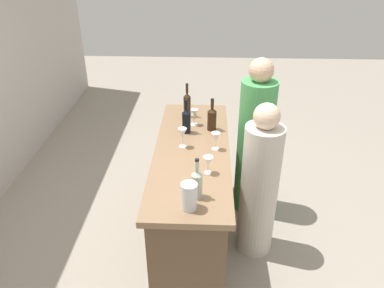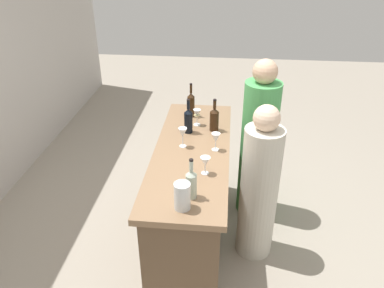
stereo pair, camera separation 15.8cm
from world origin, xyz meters
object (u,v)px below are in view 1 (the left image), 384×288
Objects in this scene: wine_glass_near_left at (216,138)px; person_left_guest at (259,187)px; wine_bottle_center_amber_brown at (212,118)px; wine_bottle_second_right_amber_brown at (187,104)px; person_center_guest at (254,144)px; wine_glass_near_center at (208,161)px; wine_bottle_second_left_near_black at (186,120)px; wine_bottle_leftmost_clear_pale at (197,183)px; wine_glass_near_right at (194,114)px; water_pitcher at (189,196)px; wine_glass_far_left at (182,134)px.

person_left_guest is (-0.09, -0.38, -0.43)m from wine_glass_near_left.
wine_bottle_second_right_amber_brown is at bearing 40.21° from wine_bottle_center_amber_brown.
wine_bottle_center_amber_brown is 0.58m from person_center_guest.
wine_glass_near_left is 0.11× the size of person_left_guest.
person_left_guest is at bearing -137.98° from wine_bottle_second_right_amber_brown.
wine_bottle_center_amber_brown is 2.15× the size of wine_glass_near_center.
wine_bottle_second_left_near_black is 2.08× the size of wine_glass_near_left.
wine_glass_near_center is 0.09× the size of person_center_guest.
wine_glass_near_right is at bearing 3.30° from wine_bottle_leftmost_clear_pale.
wine_glass_near_center is 0.44m from water_pitcher.
wine_bottle_second_left_near_black is 0.68m from wine_glass_near_center.
wine_bottle_second_right_amber_brown is at bearing 22.90° from wine_glass_near_left.
wine_glass_far_left is at bearing 39.88° from person_center_guest.
wine_bottle_second_right_amber_brown is at bearing -34.92° from person_left_guest.
wine_glass_near_center is 0.90× the size of wine_glass_near_right.
wine_glass_near_left is at bearing -156.21° from wine_glass_near_right.
wine_bottle_leftmost_clear_pale is at bearing 60.95° from person_left_guest.
wine_glass_near_center is at bearing 44.72° from person_left_guest.
wine_bottle_second_left_near_black is 0.87m from person_left_guest.
wine_glass_near_left is at bearing 56.45° from person_center_guest.
person_center_guest is at bearing -54.06° from wine_glass_far_left.
person_left_guest is at bearing -39.08° from water_pitcher.
person_center_guest reaches higher than water_pitcher.
wine_glass_near_right is (0.16, -0.06, -0.02)m from wine_bottle_second_left_near_black.
water_pitcher is 0.13× the size of person_left_guest.
wine_bottle_center_amber_brown is at bearing -139.79° from wine_bottle_second_right_amber_brown.
water_pitcher is (-0.12, 0.05, -0.02)m from wine_bottle_leftmost_clear_pale.
wine_bottle_second_right_amber_brown is 1.08m from person_left_guest.
wine_bottle_leftmost_clear_pale is 1.02m from wine_bottle_center_amber_brown.
water_pitcher reaches higher than wine_glass_near_left.
person_center_guest reaches higher than wine_glass_near_left.
wine_bottle_second_right_amber_brown is at bearing -6.47° from person_center_guest.
person_left_guest is (-0.54, -0.58, -0.43)m from wine_glass_near_right.
wine_bottle_second_left_near_black is 1.05× the size of wine_bottle_center_amber_brown.
wine_bottle_second_right_amber_brown is 2.16× the size of wine_glass_near_right.
wine_bottle_second_right_amber_brown is 0.77m from person_center_guest.
person_left_guest is at bearing -99.92° from wine_glass_far_left.
person_center_guest is at bearing -83.43° from wine_glass_near_right.
water_pitcher is 0.12× the size of person_center_guest.
person_center_guest is (1.18, -0.53, -0.35)m from wine_bottle_leftmost_clear_pale.
wine_bottle_center_amber_brown is (0.06, -0.23, -0.01)m from wine_bottle_second_left_near_black.
wine_glass_far_left is at bearing 3.14° from person_left_guest.
wine_bottle_second_left_near_black is at bearing 158.90° from wine_glass_near_right.
wine_glass_near_right is 0.10× the size of person_center_guest.
water_pitcher is (-1.42, -0.09, -0.03)m from wine_bottle_second_right_amber_brown.
wine_bottle_leftmost_clear_pale is 0.70m from wine_glass_far_left.
wine_bottle_center_amber_brown is 0.37m from wine_bottle_second_right_amber_brown.
wine_bottle_leftmost_clear_pale is at bearing 69.64° from person_center_guest.
wine_glass_far_left is 0.11× the size of person_center_guest.
wine_bottle_leftmost_clear_pale is 0.89m from person_left_guest.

